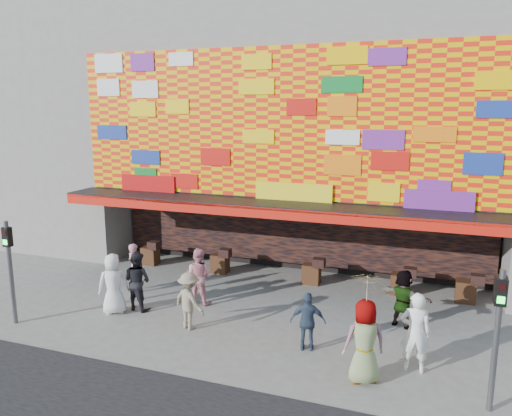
% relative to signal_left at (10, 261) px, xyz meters
% --- Properties ---
extents(ground, '(90.00, 90.00, 0.00)m').
position_rel_signal_left_xyz_m(ground, '(6.20, 1.50, -1.86)').
color(ground, slate).
rests_on(ground, ground).
extents(shop_building, '(15.20, 9.40, 10.00)m').
position_rel_signal_left_xyz_m(shop_building, '(6.20, 9.68, 3.37)').
color(shop_building, gray).
rests_on(shop_building, ground).
extents(neighbor_left, '(11.00, 8.00, 12.00)m').
position_rel_signal_left_xyz_m(neighbor_left, '(-6.80, 9.50, 4.14)').
color(neighbor_left, gray).
rests_on(neighbor_left, ground).
extents(signal_left, '(0.22, 0.20, 3.00)m').
position_rel_signal_left_xyz_m(signal_left, '(0.00, 0.00, 0.00)').
color(signal_left, '#59595B').
rests_on(signal_left, ground).
extents(signal_right, '(0.22, 0.20, 3.00)m').
position_rel_signal_left_xyz_m(signal_right, '(12.40, 0.00, 0.00)').
color(signal_right, '#59595B').
rests_on(signal_right, ground).
extents(ped_a, '(1.07, 1.00, 1.84)m').
position_rel_signal_left_xyz_m(ped_a, '(2.25, 1.57, -0.94)').
color(ped_a, white).
rests_on(ped_a, ground).
extents(ped_b, '(0.71, 0.61, 1.66)m').
position_rel_signal_left_xyz_m(ped_b, '(1.81, 3.36, -1.03)').
color(ped_b, '#C8818D').
rests_on(ped_b, ground).
extents(ped_c, '(0.97, 0.81, 1.81)m').
position_rel_signal_left_xyz_m(ped_c, '(2.75, 2.08, -0.95)').
color(ped_c, black).
rests_on(ped_c, ground).
extents(ped_d, '(1.19, 0.93, 1.62)m').
position_rel_signal_left_xyz_m(ped_d, '(4.86, 1.39, -1.05)').
color(ped_d, gray).
rests_on(ped_d, ground).
extents(ped_e, '(0.96, 0.56, 1.53)m').
position_rel_signal_left_xyz_m(ped_e, '(8.27, 1.28, -1.09)').
color(ped_e, '#34435B').
rests_on(ped_e, ground).
extents(ped_f, '(1.60, 1.08, 1.65)m').
position_rel_signal_left_xyz_m(ped_f, '(10.44, 3.56, -1.03)').
color(ped_f, gray).
rests_on(ped_f, ground).
extents(ped_g, '(1.12, 0.96, 1.93)m').
position_rel_signal_left_xyz_m(ped_g, '(9.82, 0.24, -0.90)').
color(ped_g, gray).
rests_on(ped_g, ground).
extents(ped_h, '(0.73, 0.51, 1.93)m').
position_rel_signal_left_xyz_m(ped_h, '(10.86, 1.11, -0.90)').
color(ped_h, white).
rests_on(ped_h, ground).
extents(ped_i, '(0.90, 0.72, 1.79)m').
position_rel_signal_left_xyz_m(ped_i, '(4.28, 3.15, -0.97)').
color(ped_i, pink).
rests_on(ped_i, ground).
extents(parasol, '(0.90, 0.91, 1.76)m').
position_rel_signal_left_xyz_m(parasol, '(9.82, 0.24, 0.25)').
color(parasol, beige).
rests_on(parasol, ground).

